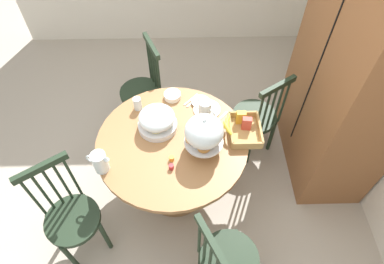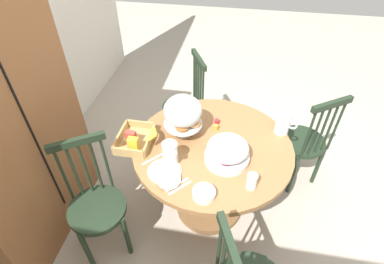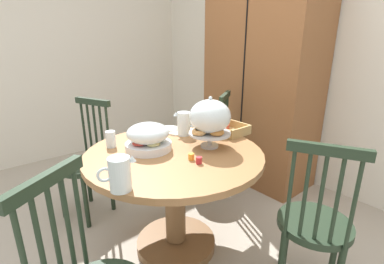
# 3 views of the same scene
# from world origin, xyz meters

# --- Properties ---
(ground_plane) EXTENTS (10.00, 10.00, 0.00)m
(ground_plane) POSITION_xyz_m (0.00, 0.00, 0.00)
(ground_plane) COLOR #A89E8E
(wall_back) EXTENTS (4.80, 0.06, 2.60)m
(wall_back) POSITION_xyz_m (0.00, 1.83, 1.30)
(wall_back) COLOR silver
(wall_back) RESTS_ON ground_plane
(wall_left) EXTENTS (0.06, 4.32, 2.60)m
(wall_left) POSITION_xyz_m (-2.43, 0.36, 1.30)
(wall_left) COLOR silver
(wall_left) RESTS_ON ground_plane
(wooden_armoire) EXTENTS (1.18, 0.60, 1.96)m
(wooden_armoire) POSITION_xyz_m (-0.46, 1.50, 0.98)
(wooden_armoire) COLOR brown
(wooden_armoire) RESTS_ON ground_plane
(dining_table) EXTENTS (1.14, 1.14, 0.74)m
(dining_table) POSITION_xyz_m (-0.10, 0.14, 0.51)
(dining_table) COLOR olive
(dining_table) RESTS_ON ground_plane
(windsor_chair_by_cabinet) EXTENTS (0.45, 0.44, 0.97)m
(windsor_chair_by_cabinet) POSITION_xyz_m (0.69, 0.50, 0.45)
(windsor_chair_by_cabinet) COLOR #1E2D1E
(windsor_chair_by_cabinet) RESTS_ON ground_plane
(windsor_chair_facing_door) EXTENTS (0.46, 0.46, 0.97)m
(windsor_chair_facing_door) POSITION_xyz_m (-0.55, 0.88, 0.45)
(windsor_chair_facing_door) COLOR #1E2D1E
(windsor_chair_facing_door) RESTS_ON ground_plane
(windsor_chair_far_side) EXTENTS (0.43, 0.43, 0.97)m
(windsor_chair_far_side) POSITION_xyz_m (-0.92, -0.17, 0.45)
(windsor_chair_far_side) COLOR #1E2D1E
(windsor_chair_far_side) RESTS_ON ground_plane
(pastry_stand_with_dome) EXTENTS (0.28, 0.28, 0.34)m
(pastry_stand_with_dome) POSITION_xyz_m (-0.01, 0.37, 0.94)
(pastry_stand_with_dome) COLOR silver
(pastry_stand_with_dome) RESTS_ON dining_table
(fruit_platter_covered) EXTENTS (0.30, 0.30, 0.18)m
(fruit_platter_covered) POSITION_xyz_m (-0.23, 0.03, 0.83)
(fruit_platter_covered) COLOR silver
(fruit_platter_covered) RESTS_ON dining_table
(orange_juice_pitcher) EXTENTS (0.10, 0.18, 0.17)m
(orange_juice_pitcher) POSITION_xyz_m (0.13, -0.35, 0.82)
(orange_juice_pitcher) COLOR silver
(orange_juice_pitcher) RESTS_ON dining_table
(milk_pitcher) EXTENTS (0.15, 0.14, 0.18)m
(milk_pitcher) POSITION_xyz_m (-0.32, 0.39, 0.82)
(milk_pitcher) COLOR silver
(milk_pitcher) RESTS_ON dining_table
(cereal_basket) EXTENTS (0.32, 0.30, 0.12)m
(cereal_basket) POSITION_xyz_m (-0.18, 0.67, 0.78)
(cereal_basket) COLOR tan
(cereal_basket) RESTS_ON dining_table
(china_plate_large) EXTENTS (0.22, 0.22, 0.01)m
(china_plate_large) POSITION_xyz_m (-0.40, 0.41, 0.75)
(china_plate_large) COLOR white
(china_plate_large) RESTS_ON dining_table
(china_plate_small) EXTENTS (0.15, 0.15, 0.01)m
(china_plate_small) POSITION_xyz_m (-0.48, 0.37, 0.76)
(china_plate_small) COLOR white
(china_plate_small) RESTS_ON china_plate_large
(cereal_bowl) EXTENTS (0.14, 0.14, 0.04)m
(cereal_bowl) POSITION_xyz_m (-0.55, 0.14, 0.76)
(cereal_bowl) COLOR white
(cereal_bowl) RESTS_ON dining_table
(drinking_glass) EXTENTS (0.06, 0.06, 0.11)m
(drinking_glass) POSITION_xyz_m (-0.43, -0.14, 0.80)
(drinking_glass) COLOR silver
(drinking_glass) RESTS_ON dining_table
(jam_jar_strawberry) EXTENTS (0.04, 0.04, 0.04)m
(jam_jar_strawberry) POSITION_xyz_m (0.14, 0.14, 0.76)
(jam_jar_strawberry) COLOR #B7282D
(jam_jar_strawberry) RESTS_ON dining_table
(jam_jar_apricot) EXTENTS (0.04, 0.04, 0.04)m
(jam_jar_apricot) POSITION_xyz_m (0.07, 0.14, 0.76)
(jam_jar_apricot) COLOR orange
(jam_jar_apricot) RESTS_ON dining_table
(table_knife) EXTENTS (0.14, 0.12, 0.01)m
(table_knife) POSITION_xyz_m (-0.50, 0.31, 0.74)
(table_knife) COLOR silver
(table_knife) RESTS_ON dining_table
(dinner_fork) EXTENTS (0.14, 0.12, 0.01)m
(dinner_fork) POSITION_xyz_m (-0.52, 0.29, 0.74)
(dinner_fork) COLOR silver
(dinner_fork) RESTS_ON dining_table
(soup_spoon) EXTENTS (0.14, 0.12, 0.01)m
(soup_spoon) POSITION_xyz_m (-0.31, 0.52, 0.74)
(soup_spoon) COLOR silver
(soup_spoon) RESTS_ON dining_table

